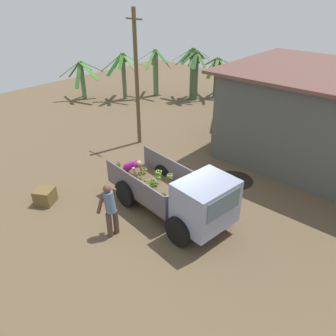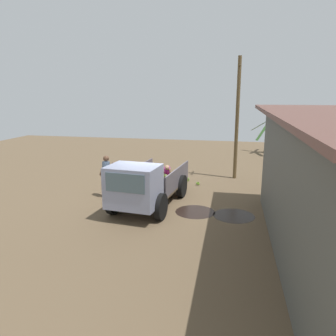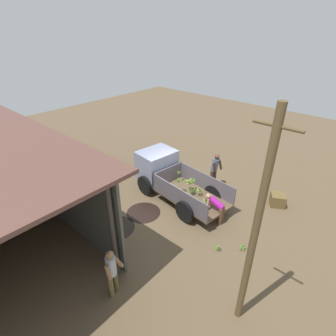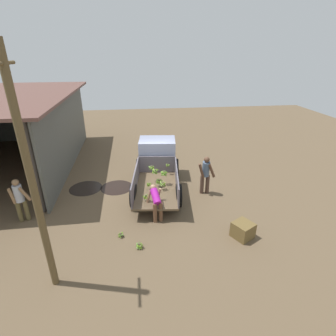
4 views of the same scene
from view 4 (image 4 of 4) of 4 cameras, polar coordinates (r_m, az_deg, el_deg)
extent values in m
plane|color=brown|center=(11.89, -3.79, -4.73)|extent=(36.00, 36.00, 0.00)
cylinder|color=black|center=(12.55, -17.45, -4.22)|extent=(1.47, 1.47, 0.01)
cylinder|color=black|center=(12.27, -11.09, -4.17)|extent=(1.46, 1.46, 0.01)
cube|color=brown|center=(10.89, -2.55, -4.56)|extent=(3.35, 2.08, 0.08)
cube|color=#5A545C|center=(10.75, -7.10, -2.54)|extent=(3.16, 0.40, 0.79)
cube|color=#5A545C|center=(10.69, 1.94, -2.49)|extent=(3.16, 0.40, 0.79)
cube|color=#5A545C|center=(12.10, -2.40, 0.81)|extent=(0.24, 1.73, 0.79)
cube|color=#8A90AC|center=(12.77, -2.33, 3.22)|extent=(1.52, 1.84, 1.41)
cube|color=#4C606B|center=(13.31, -2.29, 5.41)|extent=(0.18, 1.36, 0.62)
cylinder|color=black|center=(12.91, -6.31, -0.07)|extent=(0.95, 0.32, 0.93)
cylinder|color=black|center=(12.86, 1.72, -0.02)|extent=(0.95, 0.32, 0.93)
cylinder|color=black|center=(10.56, -7.54, -6.00)|extent=(0.95, 0.32, 0.93)
cylinder|color=black|center=(10.50, 2.35, -5.97)|extent=(0.95, 0.32, 0.93)
sphere|color=brown|center=(10.85, -1.93, -2.70)|extent=(0.08, 0.08, 0.08)
cylinder|color=olive|center=(10.81, -1.92, -3.22)|extent=(0.06, 0.21, 0.16)
cylinder|color=olive|center=(10.82, -1.66, -3.16)|extent=(0.15, 0.21, 0.16)
cylinder|color=#5A841E|center=(10.88, -1.58, -3.13)|extent=(0.19, 0.09, 0.20)
cylinder|color=olive|center=(10.92, -1.54, -2.83)|extent=(0.21, 0.15, 0.14)
cylinder|color=olive|center=(10.95, -1.94, -2.83)|extent=(0.06, 0.21, 0.17)
cylinder|color=#557C27|center=(10.93, -2.29, -2.80)|extent=(0.18, 0.19, 0.13)
cylinder|color=#6D9F38|center=(10.89, -2.38, -2.97)|extent=(0.22, 0.09, 0.15)
cylinder|color=#6E9D40|center=(10.83, -2.21, -3.17)|extent=(0.18, 0.18, 0.16)
sphere|color=brown|center=(10.57, -1.10, -3.20)|extent=(0.08, 0.08, 0.08)
cylinder|color=#7BA838|center=(10.66, -1.33, -3.38)|extent=(0.13, 0.19, 0.17)
cylinder|color=#87A84B|center=(10.58, -1.54, -3.53)|extent=(0.21, 0.07, 0.14)
cylinder|color=#78A647|center=(10.54, -1.19, -3.72)|extent=(0.11, 0.20, 0.17)
cylinder|color=#699E23|center=(10.58, -0.79, -3.68)|extent=(0.17, 0.15, 0.19)
cylinder|color=olive|center=(10.65, -0.88, -3.51)|extent=(0.15, 0.14, 0.20)
sphere|color=#443D2C|center=(11.85, -0.06, 0.82)|extent=(0.07, 0.07, 0.07)
cylinder|color=olive|center=(11.86, 0.18, 0.59)|extent=(0.14, 0.07, 0.11)
cylinder|color=#7EB23A|center=(11.89, 0.13, 0.62)|extent=(0.13, 0.08, 0.12)
cylinder|color=#669D1F|center=(11.91, -0.01, 0.63)|extent=(0.07, 0.12, 0.13)
cylinder|color=olive|center=(11.90, -0.18, 0.60)|extent=(0.09, 0.11, 0.14)
cylinder|color=olive|center=(11.86, -0.33, 0.64)|extent=(0.14, 0.05, 0.10)
cylinder|color=#53752F|center=(11.83, -0.21, 0.52)|extent=(0.12, 0.12, 0.11)
cylinder|color=olive|center=(11.81, 0.00, 0.53)|extent=(0.05, 0.14, 0.10)
sphere|color=#4B4330|center=(10.89, -0.86, -0.85)|extent=(0.09, 0.09, 0.09)
cylinder|color=olive|center=(10.93, -1.27, -1.15)|extent=(0.21, 0.11, 0.17)
cylinder|color=olive|center=(10.87, -1.23, -1.23)|extent=(0.21, 0.15, 0.14)
cylinder|color=#6AA52F|center=(10.85, -0.88, -1.38)|extent=(0.08, 0.21, 0.18)
cylinder|color=#5B7F22|center=(10.88, -0.64, -1.37)|extent=(0.15, 0.17, 0.20)
cylinder|color=#547B27|center=(10.89, -0.40, -1.13)|extent=(0.22, 0.13, 0.13)
cylinder|color=#50741B|center=(10.96, -0.51, -1.05)|extent=(0.21, 0.15, 0.16)
cylinder|color=olive|center=(10.98, -0.86, -1.09)|extent=(0.08, 0.19, 0.19)
cylinder|color=olive|center=(10.98, -1.08, -1.01)|extent=(0.14, 0.21, 0.16)
sphere|color=#4B4431|center=(9.89, -4.82, -6.03)|extent=(0.07, 0.07, 0.07)
cylinder|color=#78AE3D|center=(9.97, -4.98, -6.03)|extent=(0.09, 0.19, 0.10)
cylinder|color=olive|center=(9.94, -5.10, -6.35)|extent=(0.15, 0.09, 0.16)
cylinder|color=#58861B|center=(9.86, -5.10, -6.41)|extent=(0.15, 0.16, 0.10)
cylinder|color=olive|center=(9.87, -4.70, -6.52)|extent=(0.07, 0.17, 0.15)
cylinder|color=olive|center=(9.90, -4.43, -6.36)|extent=(0.17, 0.10, 0.14)
cylinder|color=#5A831C|center=(9.96, -4.55, -6.08)|extent=(0.15, 0.16, 0.11)
sphere|color=brown|center=(10.70, -2.85, -0.41)|extent=(0.08, 0.08, 0.08)
cylinder|color=olive|center=(10.70, -3.21, -0.82)|extent=(0.20, 0.10, 0.17)
cylinder|color=#557C22|center=(10.67, -2.94, -0.93)|extent=(0.11, 0.19, 0.18)
cylinder|color=olive|center=(10.69, -2.66, -0.92)|extent=(0.12, 0.17, 0.19)
cylinder|color=olive|center=(10.73, -2.48, -0.76)|extent=(0.18, 0.05, 0.18)
cylinder|color=#587B1D|center=(10.78, -2.58, -0.48)|extent=(0.17, 0.19, 0.13)
cylinder|color=#74AC26|center=(10.79, -2.89, -0.69)|extent=(0.06, 0.17, 0.19)
cylinder|color=#7CAB23|center=(10.75, -3.24, -0.65)|extent=(0.20, 0.13, 0.15)
sphere|color=brown|center=(10.63, -4.21, -3.34)|extent=(0.07, 0.07, 0.07)
cylinder|color=olive|center=(10.67, -3.96, -3.59)|extent=(0.14, 0.07, 0.14)
cylinder|color=olive|center=(10.70, -4.04, -3.36)|extent=(0.12, 0.15, 0.09)
cylinder|color=#78A844|center=(10.71, -4.28, -3.45)|extent=(0.07, 0.15, 0.12)
cylinder|color=olive|center=(10.68, -4.42, -3.61)|extent=(0.13, 0.08, 0.14)
cylinder|color=#64991F|center=(10.64, -4.42, -3.68)|extent=(0.14, 0.11, 0.13)
cylinder|color=olive|center=(10.60, -4.19, -3.68)|extent=(0.05, 0.15, 0.10)
cylinder|color=olive|center=(10.64, -4.05, -3.71)|extent=(0.11, 0.12, 0.15)
sphere|color=#47402E|center=(10.04, -2.86, -5.21)|extent=(0.08, 0.08, 0.08)
cylinder|color=olive|center=(10.12, -2.74, -5.42)|extent=(0.10, 0.15, 0.16)
cylinder|color=#799E45|center=(10.10, -3.21, -5.30)|extent=(0.16, 0.15, 0.11)
cylinder|color=#83A546|center=(10.05, -3.11, -5.67)|extent=(0.15, 0.10, 0.17)
cylinder|color=#4F732A|center=(10.00, -2.73, -5.65)|extent=(0.08, 0.19, 0.12)
cylinder|color=#5D8B1D|center=(10.08, -2.58, -5.59)|extent=(0.14, 0.04, 0.17)
sphere|color=#433C2B|center=(11.09, -3.61, 0.34)|extent=(0.09, 0.09, 0.09)
cylinder|color=#5D8624|center=(11.05, -3.58, -0.09)|extent=(0.06, 0.18, 0.15)
cylinder|color=olive|center=(11.08, -3.36, -0.06)|extent=(0.16, 0.15, 0.17)
cylinder|color=#587B19|center=(11.13, -3.26, 0.14)|extent=(0.19, 0.10, 0.14)
cylinder|color=olive|center=(11.16, -3.50, 0.06)|extent=(0.11, 0.15, 0.18)
cylinder|color=#7AA638|center=(11.16, -3.76, 0.11)|extent=(0.12, 0.17, 0.17)
cylinder|color=#517330|center=(11.13, -3.86, 0.01)|extent=(0.17, 0.10, 0.17)
cylinder|color=#547A2C|center=(11.06, -3.92, 0.04)|extent=(0.19, 0.15, 0.11)
cube|color=#50514B|center=(20.14, -26.55, 10.57)|extent=(0.18, 5.98, 3.69)
cube|color=#50514B|center=(14.83, -21.01, 7.36)|extent=(9.76, 0.22, 3.69)
cylinder|color=#3F3833|center=(10.63, -26.95, -0.07)|extent=(0.16, 0.16, 3.69)
cylinder|color=brown|center=(6.62, -27.39, -3.30)|extent=(0.18, 0.18, 5.98)
cylinder|color=brown|center=(6.02, -32.21, 18.74)|extent=(0.93, 0.07, 0.07)
cylinder|color=#4D362B|center=(11.56, 8.57, -3.49)|extent=(0.18, 0.18, 0.85)
cylinder|color=#4D362B|center=(11.51, 7.40, -3.53)|extent=(0.18, 0.18, 0.85)
cylinder|color=slate|center=(11.16, 8.25, -0.19)|extent=(0.42, 0.34, 0.70)
sphere|color=brown|center=(10.93, 8.45, 1.82)|extent=(0.24, 0.24, 0.24)
cylinder|color=brown|center=(11.07, 9.48, -0.56)|extent=(0.13, 0.35, 0.62)
cylinder|color=brown|center=(11.02, 7.29, -0.61)|extent=(0.13, 0.29, 0.63)
cylinder|color=brown|center=(9.61, -2.83, -9.76)|extent=(0.17, 0.17, 0.76)
cylinder|color=brown|center=(9.66, -1.59, -9.54)|extent=(0.17, 0.17, 0.76)
cylinder|color=#AA1E9B|center=(9.57, -2.71, -6.23)|extent=(0.70, 0.40, 0.53)
sphere|color=tan|center=(9.77, -3.30, -4.24)|extent=(0.21, 0.21, 0.21)
cylinder|color=tan|center=(9.85, -4.24, -6.31)|extent=(0.15, 0.27, 0.57)
cylinder|color=tan|center=(9.93, -2.11, -5.98)|extent=(0.15, 0.26, 0.57)
cylinder|color=brown|center=(11.00, -28.42, -8.03)|extent=(0.20, 0.20, 0.82)
cylinder|color=brown|center=(11.03, -29.62, -8.23)|extent=(0.20, 0.20, 0.82)
cylinder|color=#AAB0BD|center=(10.67, -29.81, -4.79)|extent=(0.40, 0.39, 0.65)
sphere|color=#8C6746|center=(10.48, -30.30, -2.72)|extent=(0.23, 0.23, 0.23)
cylinder|color=#8C6746|center=(10.53, -28.73, -4.96)|extent=(0.21, 0.36, 0.60)
cylinder|color=#8C6746|center=(10.67, -30.87, -5.24)|extent=(0.16, 0.22, 0.62)
sphere|color=brown|center=(8.65, -6.29, -16.17)|extent=(0.08, 0.08, 0.08)
cylinder|color=olive|center=(8.66, -6.54, -16.71)|extent=(0.14, 0.15, 0.16)
cylinder|color=#76AE27|center=(8.66, -6.18, -16.75)|extent=(0.08, 0.16, 0.17)
cylinder|color=olive|center=(8.68, -5.88, -16.58)|extent=(0.17, 0.11, 0.16)
cylinder|color=#587229|center=(8.71, -5.81, -16.23)|extent=(0.19, 0.12, 0.11)
cylinder|color=olive|center=(8.74, -6.22, -16.29)|extent=(0.07, 0.16, 0.16)
cylinder|color=#5A7732|center=(8.73, -6.52, -16.30)|extent=(0.13, 0.16, 0.16)
cylinder|color=#7AA74A|center=(8.69, -6.73, -16.47)|extent=(0.18, 0.05, 0.14)
sphere|color=brown|center=(9.18, -10.29, -13.86)|extent=(0.07, 0.07, 0.07)
cylinder|color=#5E871F|center=(9.24, -10.51, -14.06)|extent=(0.14, 0.11, 0.14)
cylinder|color=#598524|center=(9.21, -10.46, -14.29)|extent=(0.12, 0.11, 0.15)
cylinder|color=#597733|center=(9.16, -10.08, -14.24)|extent=(0.12, 0.16, 0.09)
cylinder|color=olive|center=(9.22, -9.94, -14.08)|extent=(0.15, 0.07, 0.13)
cylinder|color=#64A623|center=(9.26, -10.22, -13.87)|extent=(0.06, 0.16, 0.12)
cube|color=brown|center=(9.32, 15.99, -12.87)|extent=(0.83, 0.83, 0.54)
camera|label=1|loc=(18.01, 19.73, 26.35)|focal=35.00mm
camera|label=2|loc=(22.29, -14.11, 19.80)|focal=35.00mm
camera|label=3|loc=(8.18, -72.98, 18.02)|focal=28.00mm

